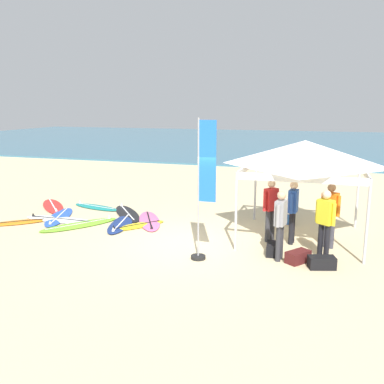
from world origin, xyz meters
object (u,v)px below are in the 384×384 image
object	(u,v)px
person_orange	(330,211)
person_red	(271,206)
surfboard_lime	(80,225)
surfboard_red	(53,206)
canopy_tent	(305,154)
surfboard_yellow	(137,226)
person_grey	(280,221)
person_blue	(293,208)
surfboard_white	(61,220)
surfboard_blue	(59,217)
surfboard_black	(127,213)
cooler_box	(283,217)
surfboard_pink	(149,221)
surfboard_navy	(122,223)
gear_bag_by_pole	(322,262)
gear_bag_near_tent	(298,257)
gear_bag_on_sand	(273,249)
surfboard_orange	(17,222)
surfboard_teal	(96,207)
person_yellow	(325,220)
banner_flag	(203,196)

from	to	relation	value
person_orange	person_red	world-z (taller)	same
surfboard_lime	surfboard_red	size ratio (longest dim) A/B	1.08
canopy_tent	surfboard_yellow	xyz separation A→B (m)	(-4.87, -0.39, -2.35)
person_grey	person_blue	world-z (taller)	same
surfboard_white	person_blue	bearing A→B (deg)	-0.25
surfboard_blue	person_red	size ratio (longest dim) A/B	1.44
surfboard_black	cooler_box	xyz separation A→B (m)	(5.22, 0.53, 0.16)
surfboard_pink	surfboard_blue	world-z (taller)	same
surfboard_white	surfboard_navy	world-z (taller)	same
person_orange	cooler_box	world-z (taller)	person_orange
surfboard_lime	gear_bag_by_pole	size ratio (longest dim) A/B	4.03
surfboard_blue	cooler_box	size ratio (longest dim) A/B	4.91
person_red	surfboard_red	bearing A→B (deg)	169.32
gear_bag_near_tent	gear_bag_on_sand	xyz separation A→B (m)	(-0.63, 0.38, 0.00)
surfboard_red	gear_bag_by_pole	bearing A→B (deg)	-18.28
surfboard_orange	gear_bag_near_tent	distance (m)	8.72
surfboard_teal	gear_bag_by_pole	distance (m)	8.64
canopy_tent	surfboard_navy	distance (m)	5.94
surfboard_black	person_red	world-z (taller)	person_red
surfboard_white	surfboard_pink	distance (m)	2.90
surfboard_black	person_red	bearing A→B (deg)	-15.65
gear_bag_on_sand	person_yellow	bearing A→B (deg)	2.32
surfboard_black	gear_bag_near_tent	bearing A→B (deg)	-25.49
canopy_tent	person_blue	size ratio (longest dim) A/B	1.88
surfboard_red	surfboard_teal	distance (m)	1.63
person_grey	person_red	xyz separation A→B (m)	(-0.40, 1.37, 0.00)
person_orange	gear_bag_on_sand	bearing A→B (deg)	-144.13
cooler_box	person_red	bearing A→B (deg)	-95.72
surfboard_yellow	banner_flag	bearing A→B (deg)	-36.80
surfboard_pink	person_yellow	world-z (taller)	person_yellow
surfboard_pink	surfboard_blue	size ratio (longest dim) A/B	0.98
surfboard_lime	surfboard_white	world-z (taller)	same
surfboard_navy	gear_bag_by_pole	xyz separation A→B (m)	(6.04, -1.87, 0.10)
surfboard_white	person_blue	world-z (taller)	person_blue
surfboard_lime	gear_bag_on_sand	world-z (taller)	gear_bag_on_sand
person_yellow	cooler_box	bearing A→B (deg)	112.73
canopy_tent	banner_flag	xyz separation A→B (m)	(-2.17, -2.41, -0.81)
cooler_box	surfboard_orange	bearing A→B (deg)	-162.11
surfboard_black	surfboard_pink	bearing A→B (deg)	-30.12
surfboard_orange	person_grey	bearing A→B (deg)	-4.90
person_yellow	person_blue	bearing A→B (deg)	130.67
canopy_tent	surfboard_teal	bearing A→B (deg)	169.52
cooler_box	person_blue	bearing A→B (deg)	-78.54
canopy_tent	person_blue	world-z (taller)	canopy_tent
banner_flag	person_orange	bearing A→B (deg)	32.07
surfboard_orange	banner_flag	distance (m)	6.76
surfboard_teal	person_orange	size ratio (longest dim) A/B	1.23
surfboard_teal	surfboard_white	distance (m)	1.87
person_red	canopy_tent	bearing A→B (deg)	33.56
surfboard_black	person_yellow	size ratio (longest dim) A/B	1.34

